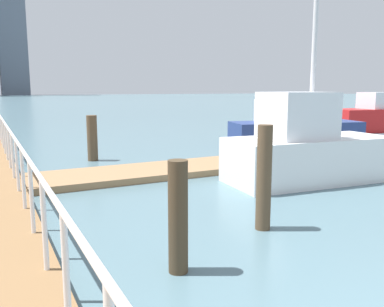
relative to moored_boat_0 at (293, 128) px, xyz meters
name	(u,v)px	position (x,y,z in m)	size (l,w,h in m)	color
ground_plane	(69,139)	(-8.31, 6.76, -0.74)	(300.00, 300.00, 0.00)	slate
floating_dock	(220,165)	(-5.53, -3.00, -0.65)	(12.55, 2.00, 0.18)	#93704C
boardwalk_railing	(19,156)	(-11.46, -5.68, 0.48)	(0.06, 25.48, 1.08)	white
dock_piling_0	(92,138)	(-8.76, 0.03, 0.04)	(0.35, 0.35, 1.55)	brown
dock_piling_1	(178,217)	(-9.79, -9.00, 0.03)	(0.26, 0.26, 1.53)	#473826
dock_piling_2	(316,128)	(0.77, -0.61, 0.04)	(0.32, 0.32, 1.55)	#473826
dock_piling_3	(295,142)	(-4.30, -4.99, 0.22)	(0.28, 0.28, 1.91)	brown
dock_piling_4	(264,178)	(-7.76, -8.16, 0.18)	(0.26, 0.26, 1.84)	brown
moored_boat_0	(293,128)	(0.00, 0.00, 0.00)	(5.94, 3.15, 1.98)	navy
moored_boat_2	(373,117)	(7.93, 2.32, 0.09)	(5.15, 2.52, 2.23)	red
moored_boat_3	(306,148)	(-4.48, -5.65, 0.16)	(4.55, 2.23, 9.10)	white
skyline_tower_3	(11,20)	(-0.77, 154.90, 26.74)	(9.68, 10.31, 54.95)	slate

